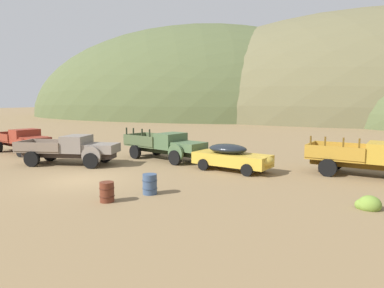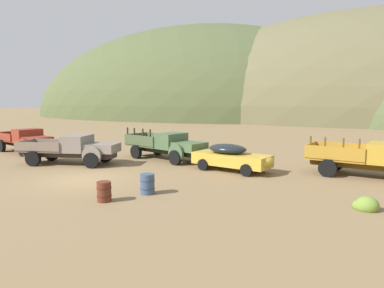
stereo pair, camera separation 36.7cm
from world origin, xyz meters
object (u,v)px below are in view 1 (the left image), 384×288
at_px(truck_weathered_green, 170,146).
at_px(car_faded_yellow, 234,157).
at_px(oil_drum_spare, 150,184).
at_px(oil_drum_by_truck, 107,192).
at_px(truck_rust_red, 25,141).
at_px(truck_mustard, 380,159).
at_px(truck_primer_gray, 76,149).

xyz_separation_m(truck_weathered_green, car_faded_yellow, (5.07, -1.83, -0.19)).
xyz_separation_m(oil_drum_spare, oil_drum_by_truck, (-1.04, -1.70, -0.04)).
distance_m(truck_rust_red, truck_weathered_green, 11.85).
bearing_deg(truck_mustard, truck_rust_red, -168.00).
height_order(truck_weathered_green, oil_drum_spare, truck_weathered_green).
bearing_deg(car_faded_yellow, oil_drum_spare, -95.40).
distance_m(truck_primer_gray, car_faded_yellow, 10.08).
xyz_separation_m(truck_primer_gray, oil_drum_spare, (7.83, -4.38, -0.55)).
height_order(truck_rust_red, truck_weathered_green, truck_weathered_green).
bearing_deg(car_faded_yellow, truck_weathered_green, 172.76).
height_order(truck_primer_gray, oil_drum_spare, truck_primer_gray).
xyz_separation_m(truck_rust_red, oil_drum_by_truck, (13.73, -8.38, -0.58)).
height_order(truck_primer_gray, truck_mustard, truck_mustard).
xyz_separation_m(truck_mustard, oil_drum_spare, (-9.71, -7.54, -0.56)).
bearing_deg(truck_rust_red, oil_drum_by_truck, -14.77).
xyz_separation_m(car_faded_yellow, oil_drum_by_truck, (-3.09, -8.03, -0.40)).
bearing_deg(oil_drum_by_truck, truck_primer_gray, 138.18).
bearing_deg(truck_rust_red, truck_primer_gray, -1.71).
bearing_deg(truck_primer_gray, truck_rust_red, 148.00).
xyz_separation_m(truck_weathered_green, oil_drum_by_truck, (1.98, -9.85, -0.59)).
distance_m(truck_primer_gray, truck_mustard, 17.83).
bearing_deg(oil_drum_spare, truck_weathered_green, 110.30).
distance_m(truck_rust_red, car_faded_yellow, 16.83).
bearing_deg(oil_drum_by_truck, truck_mustard, 40.69).
relative_size(truck_weathered_green, oil_drum_by_truck, 8.03).
distance_m(truck_rust_red, oil_drum_spare, 16.22).
xyz_separation_m(truck_mustard, oil_drum_by_truck, (-10.75, -9.25, -0.59)).
height_order(truck_rust_red, oil_drum_by_truck, truck_rust_red).
distance_m(truck_primer_gray, oil_drum_spare, 8.99).
bearing_deg(truck_weathered_green, truck_rust_red, -155.13).
distance_m(truck_mustard, oil_drum_by_truck, 14.19).
distance_m(truck_rust_red, truck_primer_gray, 7.31).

